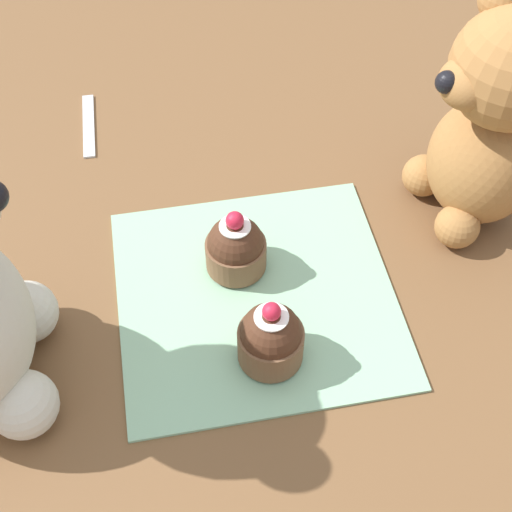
{
  "coord_description": "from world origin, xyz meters",
  "views": [
    {
      "loc": [
        -0.36,
        0.07,
        0.5
      ],
      "look_at": [
        0.0,
        0.0,
        0.06
      ],
      "focal_mm": 50.0,
      "sensor_mm": 36.0,
      "label": 1
    }
  ],
  "objects_px": {
    "cupcake_near_cream_bear": "(236,247)",
    "teaspoon": "(88,125)",
    "teddy_bear_tan": "(492,120)",
    "cupcake_near_tan_bear": "(273,337)"
  },
  "relations": [
    {
      "from": "teddy_bear_tan",
      "to": "cupcake_near_tan_bear",
      "type": "xyz_separation_m",
      "value": [
        -0.13,
        0.21,
        -0.08
      ]
    },
    {
      "from": "teddy_bear_tan",
      "to": "teaspoon",
      "type": "distance_m",
      "value": 0.41
    },
    {
      "from": "teddy_bear_tan",
      "to": "teaspoon",
      "type": "relative_size",
      "value": 2.18
    },
    {
      "from": "teddy_bear_tan",
      "to": "cupcake_near_cream_bear",
      "type": "relative_size",
      "value": 3.32
    },
    {
      "from": "teddy_bear_tan",
      "to": "cupcake_near_tan_bear",
      "type": "relative_size",
      "value": 3.21
    },
    {
      "from": "teddy_bear_tan",
      "to": "teaspoon",
      "type": "height_order",
      "value": "teddy_bear_tan"
    },
    {
      "from": "cupcake_near_cream_bear",
      "to": "teaspoon",
      "type": "height_order",
      "value": "cupcake_near_cream_bear"
    },
    {
      "from": "cupcake_near_tan_bear",
      "to": "cupcake_near_cream_bear",
      "type": "bearing_deg",
      "value": 7.79
    },
    {
      "from": "cupcake_near_tan_bear",
      "to": "teaspoon",
      "type": "xyz_separation_m",
      "value": [
        0.32,
        0.14,
        -0.03
      ]
    },
    {
      "from": "teddy_bear_tan",
      "to": "cupcake_near_cream_bear",
      "type": "bearing_deg",
      "value": -88.87
    }
  ]
}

